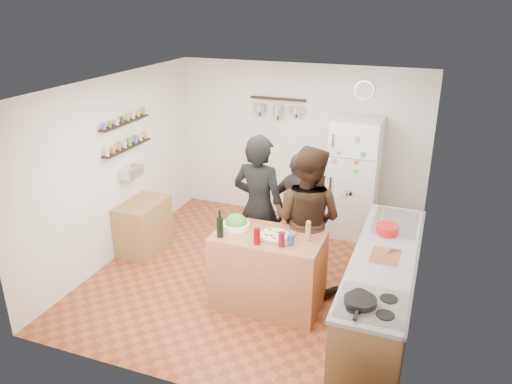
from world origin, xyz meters
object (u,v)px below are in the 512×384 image
at_px(person_left, 259,209).
at_px(person_back, 299,209).
at_px(skillet, 360,301).
at_px(person_center, 307,220).
at_px(counter_run, 382,293).
at_px(fridge, 354,178).
at_px(prep_island, 268,270).
at_px(salad_bowl, 236,225).
at_px(side_table, 144,226).
at_px(wine_bottle, 220,227).
at_px(salt_canister, 291,239).
at_px(pepper_mill, 308,232).
at_px(red_bowl, 387,229).
at_px(wall_clock, 364,90).

relative_size(person_left, person_back, 1.22).
bearing_deg(person_back, skillet, 145.74).
xyz_separation_m(person_center, counter_run, (1.00, -0.54, -0.48)).
height_order(person_back, fridge, fridge).
relative_size(prep_island, person_center, 0.67).
bearing_deg(prep_island, salad_bowl, 173.21).
distance_m(counter_run, side_table, 3.51).
bearing_deg(side_table, wine_bottle, -28.71).
bearing_deg(side_table, salt_canister, -18.07).
height_order(person_left, person_center, person_left).
relative_size(salad_bowl, pepper_mill, 1.69).
distance_m(wine_bottle, person_back, 1.45).
height_order(wine_bottle, red_bowl, wine_bottle).
xyz_separation_m(person_left, skillet, (1.54, -1.57, -0.01)).
height_order(person_back, side_table, person_back).
height_order(person_back, counter_run, person_back).
height_order(salt_canister, person_back, person_back).
bearing_deg(person_back, salad_bowl, 92.93).
bearing_deg(wall_clock, person_left, -113.38).
relative_size(person_back, skillet, 5.44).
height_order(salt_canister, skillet, salt_canister).
bearing_deg(person_center, pepper_mill, 117.17).
height_order(salad_bowl, pepper_mill, pepper_mill).
relative_size(red_bowl, wall_clock, 0.86).
bearing_deg(prep_island, red_bowl, 21.64).
bearing_deg(pepper_mill, skillet, -54.11).
distance_m(wine_bottle, pepper_mill, 0.99).
bearing_deg(person_left, person_back, -117.96).
height_order(pepper_mill, skillet, pepper_mill).
distance_m(prep_island, person_back, 1.15).
xyz_separation_m(prep_island, salad_bowl, (-0.42, 0.05, 0.49)).
bearing_deg(wine_bottle, skillet, -24.53).
height_order(red_bowl, wall_clock, wall_clock).
distance_m(person_center, red_bowl, 0.95).
relative_size(salad_bowl, side_table, 0.40).
xyz_separation_m(person_back, skillet, (1.17, -2.10, 0.16)).
distance_m(salad_bowl, counter_run, 1.80).
relative_size(pepper_mill, counter_run, 0.07).
xyz_separation_m(wine_bottle, skillet, (1.71, -0.78, -0.08)).
distance_m(pepper_mill, fridge, 2.24).
xyz_separation_m(counter_run, skillet, (-0.10, -0.98, 0.50)).
relative_size(salad_bowl, person_left, 0.17).
relative_size(person_center, red_bowl, 7.20).
height_order(wine_bottle, wall_clock, wall_clock).
xyz_separation_m(person_center, wall_clock, (0.25, 2.09, 1.22)).
xyz_separation_m(skillet, red_bowl, (0.05, 1.50, 0.03)).
distance_m(prep_island, salt_canister, 0.61).
height_order(salt_canister, side_table, salt_canister).
xyz_separation_m(wine_bottle, person_back, (0.54, 1.32, -0.24)).
distance_m(person_back, counter_run, 1.72).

